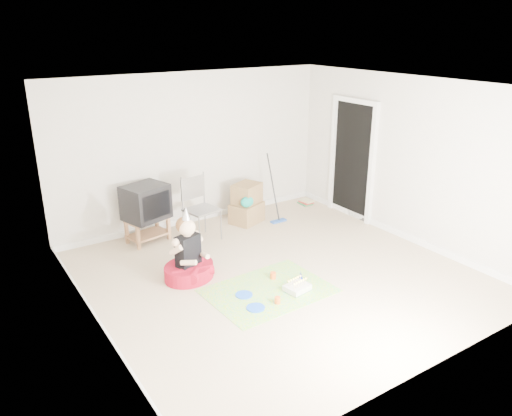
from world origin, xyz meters
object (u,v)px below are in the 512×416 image
crt_tv (146,202)px  cardboard_boxes (247,204)px  tv_stand (148,228)px  birthday_cake (297,288)px  folding_chair (202,210)px  seated_woman (189,263)px

crt_tv → cardboard_boxes: size_ratio=0.93×
tv_stand → birthday_cake: (1.03, -2.61, -0.20)m
crt_tv → folding_chair: folding_chair is taller
cardboard_boxes → seated_woman: size_ratio=0.66×
tv_stand → cardboard_boxes: bearing=-5.0°
crt_tv → birthday_cake: 2.87m
folding_chair → birthday_cake: bearing=-83.4°
cardboard_boxes → seated_woman: bearing=-143.2°
cardboard_boxes → folding_chair: bearing=-165.7°
folding_chair → seated_woman: folding_chair is taller
tv_stand → birthday_cake: size_ratio=2.00×
tv_stand → seated_woman: bearing=-90.0°
crt_tv → seated_woman: 1.56m
tv_stand → cardboard_boxes: (1.79, -0.16, 0.09)m
tv_stand → crt_tv: crt_tv is taller
seated_woman → birthday_cake: size_ratio=3.00×
folding_chair → tv_stand: bearing=151.6°
folding_chair → cardboard_boxes: 1.06m
folding_chair → cardboard_boxes: size_ratio=1.53×
seated_woman → crt_tv: bearing=90.0°
tv_stand → folding_chair: size_ratio=0.66×
cardboard_boxes → birthday_cake: (-0.76, -2.45, -0.29)m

